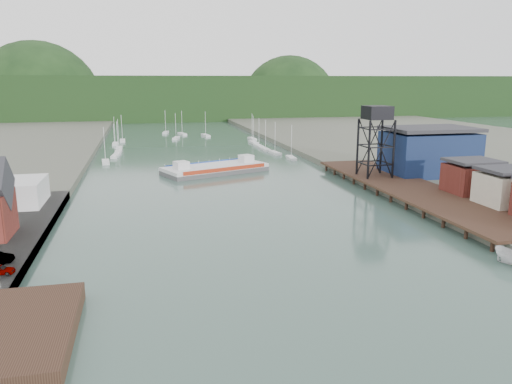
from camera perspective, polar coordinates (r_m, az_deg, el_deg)
name	(u,v)px	position (r m, az deg, el deg)	size (l,w,h in m)	color
ground	(314,310)	(54.73, 6.64, -13.29)	(600.00, 600.00, 0.00)	#324E44
west_stage	(19,333)	(53.02, -25.48, -14.35)	(10.00, 18.00, 1.80)	black
east_pier	(411,188)	(108.23, 17.27, 0.41)	(14.00, 70.00, 2.45)	black
lift_tower	(377,117)	(116.72, 13.66, 8.32)	(6.50, 6.50, 16.00)	black
blue_shed	(429,152)	(126.67, 19.16, 4.39)	(20.50, 14.50, 11.30)	#0D1B3C
marina_sailboats	(189,145)	(186.94, -7.65, 5.39)	(57.71, 92.65, 0.90)	silver
distant_hills	(159,100)	(348.06, -10.98, 10.29)	(500.00, 120.00, 80.00)	black
chain_ferry	(215,168)	(131.34, -4.69, 2.70)	(29.04, 19.78, 3.88)	#4E4F51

